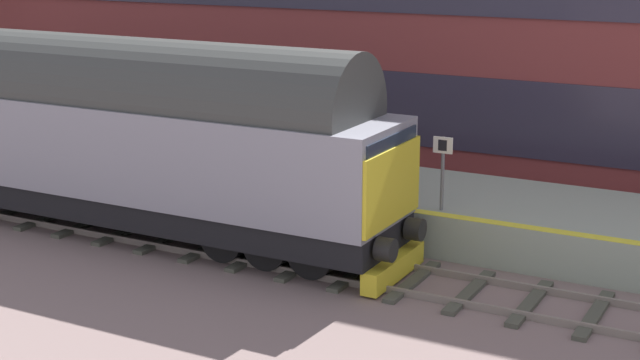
% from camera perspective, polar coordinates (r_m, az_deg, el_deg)
% --- Properties ---
extents(ground_plane, '(140.00, 140.00, 0.00)m').
position_cam_1_polar(ground_plane, '(21.78, -6.38, -4.06)').
color(ground_plane, slate).
rests_on(ground_plane, ground).
extents(track_main, '(2.50, 60.00, 0.15)m').
position_cam_1_polar(track_main, '(21.76, -6.38, -3.92)').
color(track_main, gray).
rests_on(track_main, ground).
extents(station_platform, '(4.00, 44.00, 1.01)m').
position_cam_1_polar(station_platform, '(24.54, -1.67, -0.59)').
color(station_platform, '#96A390').
rests_on(station_platform, ground).
extents(diesel_locomotive, '(2.74, 17.48, 4.68)m').
position_cam_1_polar(diesel_locomotive, '(23.68, -14.84, 3.27)').
color(diesel_locomotive, black).
rests_on(diesel_locomotive, ground).
extents(platform_number_sign, '(0.10, 0.44, 1.65)m').
position_cam_1_polar(platform_number_sign, '(20.86, 7.41, 1.14)').
color(platform_number_sign, slate).
rests_on(platform_number_sign, station_platform).
extents(waiting_passenger, '(0.46, 0.46, 1.64)m').
position_cam_1_polar(waiting_passenger, '(22.75, 3.04, 2.04)').
color(waiting_passenger, '#28332E').
rests_on(waiting_passenger, station_platform).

